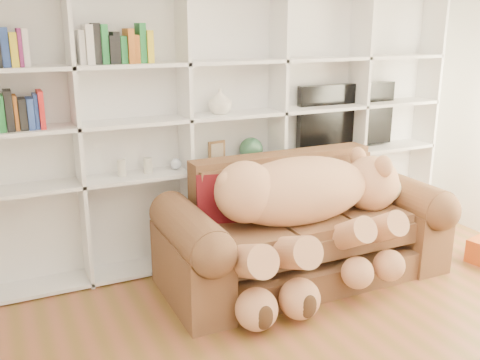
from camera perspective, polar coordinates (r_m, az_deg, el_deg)
wall_back at (r=4.84m, az=-1.74°, el=7.92°), size 5.00×0.02×2.70m
bookshelf at (r=4.63m, az=-3.80°, el=6.95°), size 4.43×0.35×2.40m
sofa at (r=4.51m, az=6.63°, el=-5.72°), size 2.35×1.02×0.99m
teddy_bear at (r=4.20m, az=7.10°, el=-2.78°), size 1.81×0.98×1.05m
throw_pillow at (r=4.25m, az=-1.81°, el=-2.15°), size 0.47×0.34×0.44m
tv at (r=5.35m, az=11.27°, el=6.60°), size 1.08×0.18×0.64m
picture_frame at (r=4.67m, az=-2.50°, el=2.95°), size 0.17×0.05×0.20m
green_vase at (r=4.81m, az=1.20°, el=3.29°), size 0.21×0.21×0.21m
figurine_tall at (r=4.44m, az=-12.52°, el=1.27°), size 0.08×0.08×0.14m
figurine_short at (r=4.49m, az=-9.80°, el=1.53°), size 0.09×0.09×0.13m
snow_globe at (r=4.56m, az=-6.84°, el=1.73°), size 0.09×0.09×0.09m
shelf_vase at (r=4.60m, az=-2.14°, el=8.40°), size 0.25×0.25×0.22m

